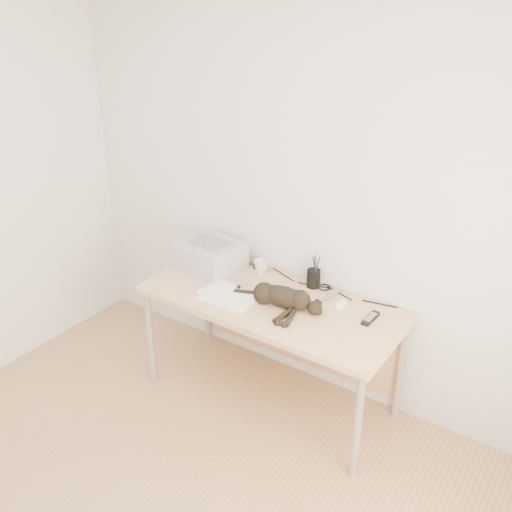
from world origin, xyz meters
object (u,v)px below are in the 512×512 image
Objects in this scene: mug at (261,267)px; pen_cup at (313,278)px; cat at (280,297)px; desk at (278,312)px; printer at (210,255)px; mouse at (341,302)px.

mug is 0.45× the size of pen_cup.
pen_cup is (0.04, 0.32, 0.00)m from cat.
printer reaches higher than desk.
pen_cup is (0.70, 0.15, -0.03)m from printer.
pen_cup is 0.28m from mouse.
mouse is at bearing -23.28° from pen_cup.
printer is 0.72× the size of cat.
printer is 0.35m from mug.
printer is 1.98× the size of pen_cup.
mouse is (0.62, -0.08, -0.03)m from mug.
mug is 0.63m from mouse.
pen_cup is at bearing 4.97° from mug.
desk is at bearing -35.51° from mug.
printer reaches higher than cat.
mug is 0.84× the size of mouse.
mouse reaches higher than desk.
mug is at bearing 131.69° from cat.
mug reaches higher than desk.
cat is 2.75× the size of pen_cup.
desk is at bearing -164.64° from mouse.
mouse is at bearing 28.59° from cat.
mug reaches higher than mouse.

